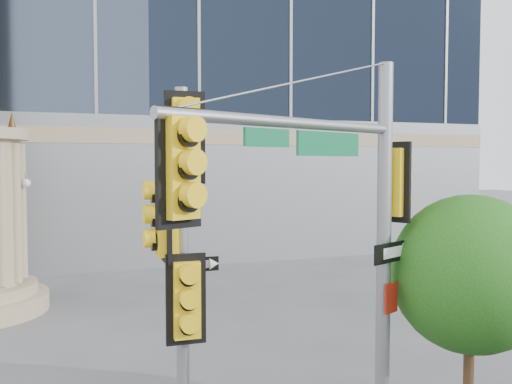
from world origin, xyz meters
name	(u,v)px	position (x,y,z in m)	size (l,w,h in m)	color
main_signal_pole	(342,219)	(-0.25, -1.93, 3.45)	(4.03, 2.15, 5.57)	slate
secondary_signal_pole	(180,237)	(-2.02, -0.32, 3.10)	(0.90, 0.69, 5.27)	slate
street_tree	(472,280)	(2.05, -1.70, 2.45)	(2.39, 2.33, 3.72)	tan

